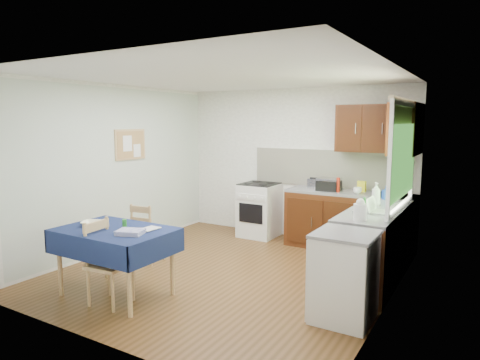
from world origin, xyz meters
The scene contains 33 objects.
floor centered at (0.00, 0.00, 0.00)m, with size 4.20×4.20×0.00m, color #472E13.
ceiling centered at (0.00, 0.00, 2.50)m, with size 4.00×4.20×0.02m, color silver.
wall_back centered at (0.00, 2.10, 1.25)m, with size 4.00×0.02×2.50m, color silver.
wall_front centered at (0.00, -2.10, 1.25)m, with size 4.00×0.02×2.50m, color silver.
wall_left centered at (-2.00, 0.00, 1.25)m, with size 0.02×4.20×2.50m, color silver.
wall_right centered at (2.00, 0.00, 1.25)m, with size 0.02×4.20×2.50m, color silver.
base_cabinets centered at (1.36, 1.26, 0.43)m, with size 1.90×2.30×0.86m.
worktop_back centered at (1.05, 1.80, 0.88)m, with size 1.90×0.60×0.04m, color slate.
worktop_right centered at (1.70, 0.65, 0.88)m, with size 0.60×1.70×0.04m, color slate.
worktop_corner centered at (1.70, 1.80, 0.88)m, with size 0.60×0.60×0.04m, color slate.
splashback centered at (0.65, 2.08, 1.20)m, with size 2.70×0.02×0.60m, color white.
upper_cabinets centered at (1.52, 1.80, 1.85)m, with size 1.20×0.85×0.70m.
stove centered at (-0.50, 1.80, 0.46)m, with size 0.60×0.61×0.92m.
window centered at (1.97, 0.70, 1.65)m, with size 0.04×1.48×1.26m.
fridge centered at (1.70, -0.55, 0.44)m, with size 0.58×0.60×0.89m.
corkboard centered at (-1.97, 0.30, 1.60)m, with size 0.04×0.62×0.47m.
dining_table centered at (-0.69, -1.26, 0.66)m, with size 1.27×0.86×0.77m.
chair_far centered at (-1.19, -0.24, 0.44)m, with size 0.41×0.41×0.84m.
chair_near centered at (-0.61, -1.46, 0.48)m, with size 0.44×0.44×0.91m.
toaster centered at (0.51, 1.79, 0.98)m, with size 0.23×0.14×0.18m.
sandwich_press centered at (0.73, 1.75, 0.99)m, with size 0.33×0.29×0.19m.
sauce_bottle centered at (0.91, 1.65, 1.01)m, with size 0.05×0.05×0.22m, color #B7220E.
yellow_packet centered at (1.20, 1.90, 0.98)m, with size 0.12×0.08×0.16m, color yellow.
dish_rack centered at (1.69, 0.46, 0.92)m, with size 0.37×0.29×0.18m.
kettle centered at (1.69, -0.03, 1.01)m, with size 0.14×0.14×0.24m.
cup centered at (1.20, 1.68, 0.95)m, with size 0.12×0.12×0.10m, color white.
soap_bottle_a centered at (1.64, 0.89, 1.05)m, with size 0.11×0.11×0.29m, color silver.
soap_bottle_b centered at (1.66, 1.40, 1.00)m, with size 0.09×0.09×0.19m, color blue.
soap_bottle_c centered at (1.61, 0.47, 0.98)m, with size 0.13×0.13×0.17m, color #25892C.
plate_bowl centered at (-1.02, -1.30, 0.80)m, with size 0.22×0.22×0.05m, color #F8F4CB.
book centered at (-0.41, -1.09, 0.78)m, with size 0.16×0.22×0.02m, color white.
spice_jar centered at (-0.62, -1.18, 0.82)m, with size 0.05×0.05×0.10m, color #227F24.
tea_towel centered at (-0.37, -1.34, 0.79)m, with size 0.27×0.21×0.05m, color navy.
Camera 1 is at (2.87, -4.53, 1.95)m, focal length 32.00 mm.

